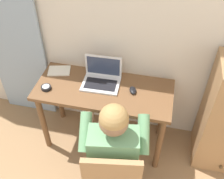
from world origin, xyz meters
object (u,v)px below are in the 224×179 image
at_px(person_seated, 114,143).
at_px(desk_clock, 46,88).
at_px(computer_mouse, 133,90).
at_px(notebook_pad, 59,71).
at_px(desk, 104,98).
at_px(chair, 112,176).
at_px(laptop, 102,78).

bearing_deg(person_seated, desk_clock, 151.60).
bearing_deg(desk_clock, computer_mouse, 10.01).
distance_m(computer_mouse, notebook_pad, 0.76).
distance_m(desk, desk_clock, 0.54).
bearing_deg(chair, desk_clock, 142.67).
relative_size(desk, laptop, 3.59).
relative_size(computer_mouse, notebook_pad, 0.48).
xyz_separation_m(chair, laptop, (-0.27, 0.77, 0.32)).
bearing_deg(desk_clock, notebook_pad, 84.87).
relative_size(desk, notebook_pad, 5.95).
xyz_separation_m(desk, person_seated, (0.21, -0.50, 0.04)).
bearing_deg(desk, notebook_pad, 163.15).
bearing_deg(desk_clock, desk, 12.97).
distance_m(chair, desk_clock, 0.98).
relative_size(chair, laptop, 2.48).
relative_size(person_seated, desk_clock, 13.12).
bearing_deg(computer_mouse, desk_clock, 169.94).
bearing_deg(person_seated, laptop, 112.80).
relative_size(laptop, notebook_pad, 1.66).
relative_size(chair, computer_mouse, 8.63).
bearing_deg(desk, person_seated, -67.51).
relative_size(laptop, computer_mouse, 3.48).
height_order(desk, person_seated, person_seated).
bearing_deg(computer_mouse, desk, 164.10).
xyz_separation_m(computer_mouse, desk_clock, (-0.77, -0.14, -0.00)).
bearing_deg(notebook_pad, laptop, -22.12).
height_order(person_seated, desk_clock, person_seated).
distance_m(desk, laptop, 0.19).
height_order(desk, notebook_pad, notebook_pad).
distance_m(desk, person_seated, 0.55).
bearing_deg(chair, laptop, 109.67).
relative_size(laptop, desk_clock, 3.87).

